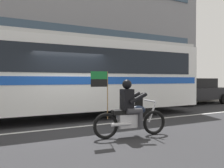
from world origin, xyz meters
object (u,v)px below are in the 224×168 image
object	(u,v)px
transit_bus	(50,71)
motorcycle_with_rider	(130,112)
parked_sedan_curbside	(197,91)
fire_hydrant	(61,100)

from	to	relation	value
transit_bus	motorcycle_with_rider	xyz separation A→B (m)	(1.34, -3.71, -1.22)
transit_bus	motorcycle_with_rider	size ratio (longest dim) A/B	6.00
parked_sedan_curbside	fire_hydrant	world-z (taller)	parked_sedan_curbside
fire_hydrant	motorcycle_with_rider	bearing A→B (deg)	-88.15
motorcycle_with_rider	fire_hydrant	world-z (taller)	motorcycle_with_rider
parked_sedan_curbside	motorcycle_with_rider	bearing A→B (deg)	-148.46
motorcycle_with_rider	fire_hydrant	distance (m)	6.35
transit_bus	parked_sedan_curbside	xyz separation A→B (m)	(9.65, 1.39, -1.03)
motorcycle_with_rider	fire_hydrant	xyz separation A→B (m)	(-0.20, 6.34, -0.15)
parked_sedan_curbside	transit_bus	bearing A→B (deg)	-171.82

